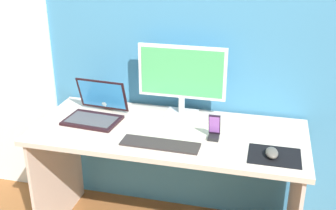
{
  "coord_description": "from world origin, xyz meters",
  "views": [
    {
      "loc": [
        0.49,
        -1.97,
        1.73
      ],
      "look_at": [
        0.0,
        -0.02,
        0.88
      ],
      "focal_mm": 44.66,
      "sensor_mm": 36.0,
      "label": 1
    }
  ],
  "objects_px": {
    "mouse": "(272,153)",
    "fishbowl": "(109,97)",
    "phone_in_dock": "(214,130)",
    "monitor": "(182,77)",
    "laptop": "(96,111)",
    "keyboard_external": "(161,144)"
  },
  "relations": [
    {
      "from": "laptop",
      "to": "phone_in_dock",
      "type": "distance_m",
      "value": 0.7
    },
    {
      "from": "phone_in_dock",
      "to": "keyboard_external",
      "type": "bearing_deg",
      "value": -151.68
    },
    {
      "from": "laptop",
      "to": "mouse",
      "type": "xyz_separation_m",
      "value": [
        0.99,
        -0.21,
        -0.02
      ]
    },
    {
      "from": "monitor",
      "to": "laptop",
      "type": "height_order",
      "value": "monitor"
    },
    {
      "from": "laptop",
      "to": "phone_in_dock",
      "type": "relative_size",
      "value": 2.36
    },
    {
      "from": "fishbowl",
      "to": "keyboard_external",
      "type": "distance_m",
      "value": 0.58
    },
    {
      "from": "monitor",
      "to": "mouse",
      "type": "relative_size",
      "value": 5.06
    },
    {
      "from": "mouse",
      "to": "phone_in_dock",
      "type": "distance_m",
      "value": 0.32
    },
    {
      "from": "fishbowl",
      "to": "mouse",
      "type": "xyz_separation_m",
      "value": [
        0.97,
        -0.38,
        -0.05
      ]
    },
    {
      "from": "monitor",
      "to": "mouse",
      "type": "height_order",
      "value": "monitor"
    },
    {
      "from": "laptop",
      "to": "phone_in_dock",
      "type": "height_order",
      "value": "laptop"
    },
    {
      "from": "mouse",
      "to": "phone_in_dock",
      "type": "bearing_deg",
      "value": 152.48
    },
    {
      "from": "fishbowl",
      "to": "mouse",
      "type": "distance_m",
      "value": 1.04
    },
    {
      "from": "fishbowl",
      "to": "mouse",
      "type": "height_order",
      "value": "fishbowl"
    },
    {
      "from": "laptop",
      "to": "fishbowl",
      "type": "height_order",
      "value": "laptop"
    },
    {
      "from": "monitor",
      "to": "laptop",
      "type": "distance_m",
      "value": 0.53
    },
    {
      "from": "mouse",
      "to": "fishbowl",
      "type": "bearing_deg",
      "value": 153.18
    },
    {
      "from": "laptop",
      "to": "fishbowl",
      "type": "distance_m",
      "value": 0.17
    },
    {
      "from": "mouse",
      "to": "keyboard_external",
      "type": "bearing_deg",
      "value": 175.99
    },
    {
      "from": "monitor",
      "to": "keyboard_external",
      "type": "relative_size",
      "value": 1.26
    },
    {
      "from": "monitor",
      "to": "fishbowl",
      "type": "bearing_deg",
      "value": -179.59
    },
    {
      "from": "laptop",
      "to": "mouse",
      "type": "relative_size",
      "value": 3.24
    }
  ]
}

